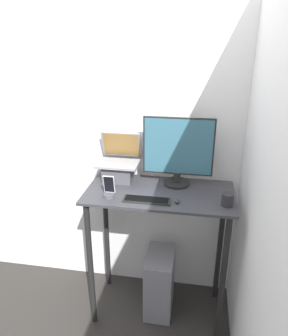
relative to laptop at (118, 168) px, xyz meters
name	(u,v)px	position (x,y,z in m)	size (l,w,h in m)	color
ground_plane	(153,334)	(0.35, -0.43, -1.23)	(12.00, 12.00, 0.00)	#2D2B28
wall_back	(166,153)	(0.35, 0.21, 0.07)	(6.00, 0.05, 2.60)	silver
wall_side_right	(257,194)	(0.98, -0.43, 0.07)	(0.05, 6.00, 2.60)	silver
desk	(159,220)	(0.35, -0.15, -0.35)	(1.10, 0.56, 1.13)	#333338
laptop	(118,168)	(0.00, 0.00, 0.00)	(0.32, 0.28, 0.36)	#4C4C51
monitor	(178,153)	(0.46, 0.00, 0.15)	(0.53, 0.20, 0.53)	black
keyboard	(147,200)	(0.28, -0.32, -0.10)	(0.33, 0.10, 0.02)	black
mouse	(177,201)	(0.49, -0.30, -0.09)	(0.03, 0.05, 0.02)	#262626
cell_phone	(109,191)	(0.00, -0.30, -0.06)	(0.08, 0.08, 0.16)	#4C4C51
computer_tower	(160,282)	(0.36, -0.15, -0.96)	(0.22, 0.37, 0.56)	gray
mug	(227,200)	(0.83, -0.29, -0.06)	(0.08, 0.08, 0.09)	#262628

